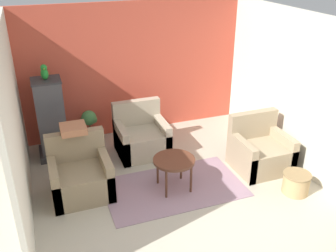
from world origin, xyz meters
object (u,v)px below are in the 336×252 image
object	(u,v)px
armchair_middle	(141,138)
birdcage	(51,120)
coffee_table	(174,162)
potted_plant	(89,125)
armchair_left	(81,176)
parrot	(44,72)
wicker_basket	(296,182)
armchair_right	(260,152)

from	to	relation	value
armchair_middle	birdcage	bearing A→B (deg)	163.28
coffee_table	potted_plant	world-z (taller)	potted_plant
potted_plant	armchair_left	bearing A→B (deg)	-104.49
coffee_table	parrot	world-z (taller)	parrot
armchair_left	wicker_basket	size ratio (longest dim) A/B	2.18
armchair_middle	wicker_basket	size ratio (longest dim) A/B	2.18
potted_plant	wicker_basket	bearing A→B (deg)	-44.96
birdcage	potted_plant	distance (m)	0.74
birdcage	armchair_right	bearing A→B (deg)	-27.01
coffee_table	potted_plant	size ratio (longest dim) A/B	0.94
armchair_middle	parrot	size ratio (longest dim) A/B	3.42
coffee_table	armchair_right	distance (m)	1.55
armchair_left	birdcage	world-z (taller)	birdcage
coffee_table	birdcage	bearing A→B (deg)	133.63
armchair_middle	birdcage	world-z (taller)	birdcage
coffee_table	armchair_middle	distance (m)	1.26
armchair_middle	wicker_basket	world-z (taller)	armchair_middle
coffee_table	potted_plant	distance (m)	2.10
birdcage	parrot	xyz separation A→B (m)	(0.00, 0.00, 0.84)
parrot	birdcage	bearing A→B (deg)	-90.00
wicker_basket	coffee_table	bearing A→B (deg)	156.34
coffee_table	armchair_left	size ratio (longest dim) A/B	0.70
coffee_table	armchair_middle	world-z (taller)	armchair_middle
armchair_middle	birdcage	size ratio (longest dim) A/B	0.64
coffee_table	birdcage	world-z (taller)	birdcage
wicker_basket	parrot	bearing A→B (deg)	143.59
armchair_right	armchair_left	bearing A→B (deg)	174.41
coffee_table	armchair_right	xyz separation A→B (m)	(1.54, 0.07, -0.17)
armchair_left	armchair_middle	world-z (taller)	same
parrot	wicker_basket	distance (m)	4.28
coffee_table	potted_plant	xyz separation A→B (m)	(-0.94, 1.88, -0.08)
birdcage	parrot	bearing A→B (deg)	90.00
birdcage	wicker_basket	bearing A→B (deg)	-36.38
armchair_middle	potted_plant	world-z (taller)	armchair_middle
armchair_middle	coffee_table	bearing A→B (deg)	-83.42
armchair_left	wicker_basket	world-z (taller)	armchair_left
armchair_right	coffee_table	bearing A→B (deg)	-177.23
armchair_left	parrot	distance (m)	1.82
armchair_left	potted_plant	distance (m)	1.57
armchair_right	birdcage	xyz separation A→B (m)	(-3.14, 1.60, 0.38)
armchair_left	wicker_basket	bearing A→B (deg)	-19.90
potted_plant	wicker_basket	size ratio (longest dim) A/B	1.62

